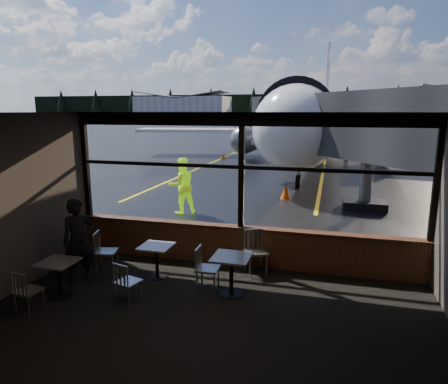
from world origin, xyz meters
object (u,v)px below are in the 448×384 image
at_px(cafe_table_near, 231,276).
at_px(passenger, 79,241).
at_px(jet_bridge, 385,145).
at_px(cafe_table_left, 59,279).
at_px(cafe_table_mid, 157,262).
at_px(cone_nose, 286,192).
at_px(airliner, 319,87).
at_px(cone_wing, 224,155).
at_px(ground_crew, 182,186).
at_px(chair_mid_w, 106,252).
at_px(chair_near_n, 256,252).
at_px(chair_mid_s, 128,282).
at_px(chair_left_s, 29,291).
at_px(chair_near_w, 208,269).

xyz_separation_m(cafe_table_near, passenger, (-3.20, -0.22, 0.49)).
relative_size(jet_bridge, cafe_table_left, 15.36).
relative_size(jet_bridge, passenger, 6.22).
relative_size(cafe_table_mid, cone_nose, 1.26).
distance_m(airliner, jet_bridge, 16.28).
relative_size(airliner, cone_nose, 59.01).
height_order(jet_bridge, cone_wing, jet_bridge).
relative_size(airliner, ground_crew, 17.41).
distance_m(cafe_table_left, chair_mid_w, 1.33).
bearing_deg(cafe_table_left, cone_wing, 97.25).
relative_size(cafe_table_mid, ground_crew, 0.37).
bearing_deg(ground_crew, cone_nose, -175.57).
distance_m(chair_near_n, chair_mid_s, 2.84).
height_order(chair_left_s, cone_nose, chair_left_s).
distance_m(chair_mid_w, cone_wing, 21.73).
height_order(ground_crew, cone_wing, ground_crew).
relative_size(ground_crew, cone_nose, 3.39).
height_order(passenger, cone_wing, passenger).
relative_size(airliner, cone_wing, 77.66).
bearing_deg(cone_wing, cafe_table_near, -74.46).
height_order(cone_nose, cone_wing, cone_nose).
bearing_deg(cafe_table_mid, chair_left_s, -127.33).
xyz_separation_m(cafe_table_near, chair_left_s, (-3.27, -1.63, 0.02)).
xyz_separation_m(airliner, cafe_table_mid, (-2.37, -22.47, -4.81)).
bearing_deg(chair_mid_s, chair_mid_w, 150.24).
relative_size(chair_left_s, cone_wing, 1.90).
height_order(airliner, cafe_table_near, airliner).
bearing_deg(chair_near_n, chair_mid_s, 16.83).
xyz_separation_m(jet_bridge, cafe_table_left, (-6.61, -8.00, -2.06)).
bearing_deg(chair_left_s, chair_mid_w, 88.68).
height_order(jet_bridge, chair_mid_s, jet_bridge).
distance_m(cafe_table_mid, chair_near_w, 1.29).
relative_size(cafe_table_mid, chair_near_n, 0.75).
distance_m(cone_nose, cone_wing, 14.33).
bearing_deg(chair_mid_w, chair_near_n, 89.35).
bearing_deg(chair_near_w, chair_near_n, 143.05).
height_order(cafe_table_mid, chair_left_s, chair_left_s).
xyz_separation_m(cafe_table_near, cafe_table_left, (-3.18, -0.94, -0.03)).
distance_m(airliner, passenger, 23.78).
bearing_deg(cafe_table_near, jet_bridge, 64.02).
distance_m(cafe_table_near, chair_mid_s, 1.95).
xyz_separation_m(chair_mid_s, ground_crew, (-1.45, 6.55, 0.55)).
height_order(cafe_table_near, cone_wing, cafe_table_near).
relative_size(chair_near_n, cone_nose, 1.68).
relative_size(chair_left_s, passenger, 0.46).
bearing_deg(cone_wing, cone_nose, -64.73).
height_order(chair_near_w, passenger, passenger).
xyz_separation_m(jet_bridge, cafe_table_near, (-3.44, -7.05, -2.02)).
bearing_deg(chair_near_w, chair_left_s, -61.04).
relative_size(chair_near_w, cone_nose, 1.57).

